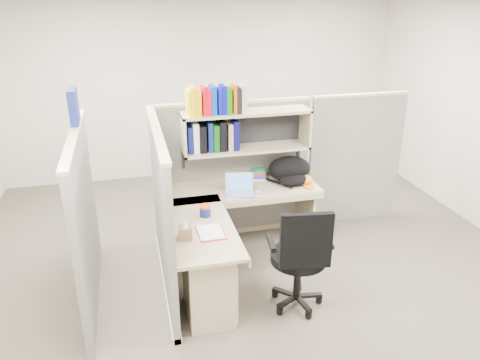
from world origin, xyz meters
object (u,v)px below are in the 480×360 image
object	(u,v)px
laptop	(240,185)
snack_canister	(205,211)
desk	(220,255)
task_chair	(299,273)
backpack	(291,171)

from	to	relation	value
laptop	snack_canister	bearing A→B (deg)	-126.16
desk	task_chair	bearing A→B (deg)	-30.40
desk	laptop	bearing A→B (deg)	61.95
desk	laptop	world-z (taller)	laptop
task_chair	snack_canister	bearing A→B (deg)	138.43
desk	task_chair	xyz separation A→B (m)	(0.65, -0.38, -0.06)
backpack	task_chair	size ratio (longest dim) A/B	0.46
laptop	backpack	xyz separation A→B (m)	(0.64, 0.18, 0.04)
laptop	task_chair	world-z (taller)	task_chair
snack_canister	desk	bearing A→B (deg)	-72.75
desk	snack_canister	bearing A→B (deg)	107.25
desk	snack_canister	size ratio (longest dim) A/B	15.27
snack_canister	task_chair	xyz separation A→B (m)	(0.74, -0.65, -0.41)
laptop	task_chair	size ratio (longest dim) A/B	0.28
backpack	snack_canister	xyz separation A→B (m)	(-1.08, -0.59, -0.09)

